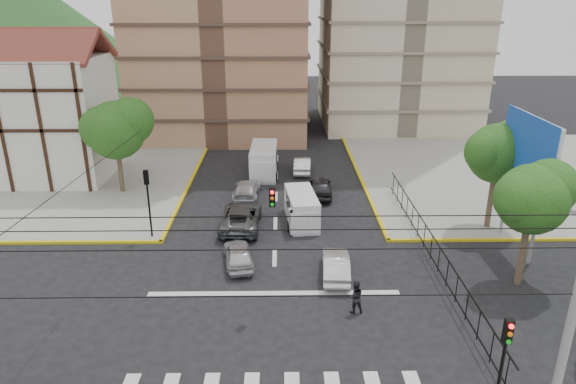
{
  "coord_description": "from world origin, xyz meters",
  "views": [
    {
      "loc": [
        0.42,
        -21.73,
        14.28
      ],
      "look_at": [
        0.79,
        5.41,
        4.0
      ],
      "focal_mm": 32.0,
      "sensor_mm": 36.0,
      "label": 1
    }
  ],
  "objects_px": {
    "traffic_light_se": "(503,356)",
    "car_white_front_right": "(336,265)",
    "traffic_light_nw": "(148,192)",
    "van_right_lane": "(302,210)",
    "car_silver_front_left": "(238,254)",
    "van_left_lane": "(264,162)",
    "pedestrian_crosswalk": "(355,297)"
  },
  "relations": [
    {
      "from": "traffic_light_se",
      "to": "car_white_front_right",
      "type": "xyz_separation_m",
      "value": [
        -4.43,
        10.7,
        -2.45
      ]
    },
    {
      "from": "van_left_lane",
      "to": "car_white_front_right",
      "type": "distance_m",
      "value": 17.72
    },
    {
      "from": "traffic_light_se",
      "to": "traffic_light_nw",
      "type": "xyz_separation_m",
      "value": [
        -15.6,
        15.6,
        0.0
      ]
    },
    {
      "from": "van_right_lane",
      "to": "car_white_front_right",
      "type": "xyz_separation_m",
      "value": [
        1.59,
        -7.04,
        -0.34
      ]
    },
    {
      "from": "van_right_lane",
      "to": "car_white_front_right",
      "type": "relative_size",
      "value": 1.18
    },
    {
      "from": "traffic_light_se",
      "to": "pedestrian_crosswalk",
      "type": "relative_size",
      "value": 2.62
    },
    {
      "from": "car_silver_front_left",
      "to": "van_left_lane",
      "type": "bearing_deg",
      "value": -103.4
    },
    {
      "from": "van_right_lane",
      "to": "van_left_lane",
      "type": "distance_m",
      "value": 10.49
    },
    {
      "from": "car_silver_front_left",
      "to": "car_white_front_right",
      "type": "bearing_deg",
      "value": 155.57
    },
    {
      "from": "van_left_lane",
      "to": "pedestrian_crosswalk",
      "type": "height_order",
      "value": "van_left_lane"
    },
    {
      "from": "traffic_light_nw",
      "to": "car_silver_front_left",
      "type": "relative_size",
      "value": 1.16
    },
    {
      "from": "traffic_light_se",
      "to": "traffic_light_nw",
      "type": "height_order",
      "value": "same"
    },
    {
      "from": "van_right_lane",
      "to": "car_silver_front_left",
      "type": "height_order",
      "value": "van_right_lane"
    },
    {
      "from": "van_right_lane",
      "to": "car_silver_front_left",
      "type": "xyz_separation_m",
      "value": [
        -3.83,
        -5.63,
        -0.35
      ]
    },
    {
      "from": "traffic_light_nw",
      "to": "car_silver_front_left",
      "type": "distance_m",
      "value": 7.16
    },
    {
      "from": "car_white_front_right",
      "to": "pedestrian_crosswalk",
      "type": "height_order",
      "value": "pedestrian_crosswalk"
    },
    {
      "from": "traffic_light_se",
      "to": "van_left_lane",
      "type": "xyz_separation_m",
      "value": [
        -8.87,
        27.84,
        -1.9
      ]
    },
    {
      "from": "van_left_lane",
      "to": "pedestrian_crosswalk",
      "type": "relative_size",
      "value": 3.31
    },
    {
      "from": "traffic_light_se",
      "to": "car_white_front_right",
      "type": "relative_size",
      "value": 1.09
    },
    {
      "from": "traffic_light_se",
      "to": "van_left_lane",
      "type": "bearing_deg",
      "value": 107.67
    },
    {
      "from": "van_left_lane",
      "to": "traffic_light_se",
      "type": "bearing_deg",
      "value": -71.27
    },
    {
      "from": "car_white_front_right",
      "to": "car_silver_front_left",
      "type": "bearing_deg",
      "value": -10.93
    },
    {
      "from": "traffic_light_nw",
      "to": "pedestrian_crosswalk",
      "type": "height_order",
      "value": "traffic_light_nw"
    },
    {
      "from": "van_left_lane",
      "to": "pedestrian_crosswalk",
      "type": "bearing_deg",
      "value": -75.27
    },
    {
      "from": "traffic_light_nw",
      "to": "pedestrian_crosswalk",
      "type": "distance_m",
      "value": 14.58
    },
    {
      "from": "traffic_light_se",
      "to": "pedestrian_crosswalk",
      "type": "xyz_separation_m",
      "value": [
        -3.86,
        7.25,
        -2.27
      ]
    },
    {
      "from": "traffic_light_nw",
      "to": "van_left_lane",
      "type": "distance_m",
      "value": 14.1
    },
    {
      "from": "van_left_lane",
      "to": "car_silver_front_left",
      "type": "height_order",
      "value": "van_left_lane"
    },
    {
      "from": "traffic_light_se",
      "to": "van_left_lane",
      "type": "height_order",
      "value": "traffic_light_se"
    },
    {
      "from": "van_left_lane",
      "to": "car_white_front_right",
      "type": "xyz_separation_m",
      "value": [
        4.44,
        -17.14,
        -0.55
      ]
    },
    {
      "from": "traffic_light_se",
      "to": "traffic_light_nw",
      "type": "relative_size",
      "value": 1.0
    },
    {
      "from": "car_white_front_right",
      "to": "traffic_light_nw",
      "type": "bearing_deg",
      "value": -20.02
    }
  ]
}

